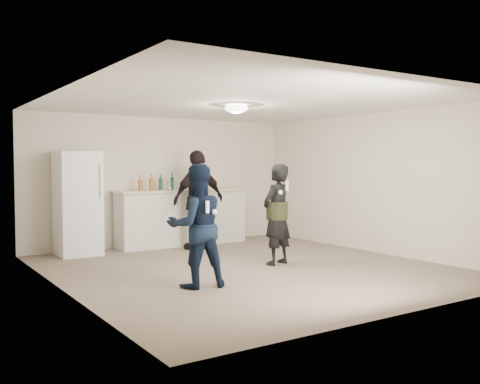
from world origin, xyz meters
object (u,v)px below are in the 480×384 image
spectator (199,200)px  fridge (78,203)px  counter (182,218)px  woman (277,214)px  shaker (169,186)px  man (196,226)px

spectator → fridge: bearing=-23.2°
counter → spectator: 0.78m
counter → woman: size_ratio=1.64×
shaker → spectator: 0.71m
spectator → shaker: bearing=-68.6°
man → woman: woman is taller
woman → man: bearing=3.9°
woman → spectator: (-0.29, 2.01, 0.13)m
man → woman: 1.95m
man → spectator: 3.11m
counter → spectator: size_ratio=1.41×
woman → spectator: spectator is taller
fridge → man: fridge is taller
fridge → man: (0.54, -3.31, -0.11)m
counter → fridge: (-2.07, -0.07, 0.38)m
fridge → spectator: size_ratio=0.98×
counter → spectator: bearing=-90.2°
man → woman: (1.82, 0.70, 0.00)m
shaker → counter: bearing=15.9°
man → counter: bearing=-104.6°
counter → man: (-1.53, -3.38, 0.26)m
counter → shaker: 0.73m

